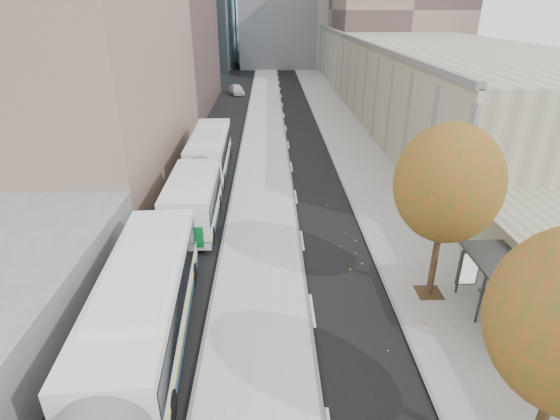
{
  "coord_description": "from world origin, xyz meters",
  "views": [
    {
      "loc": [
        -3.37,
        -2.73,
        11.57
      ],
      "look_at": [
        -2.89,
        16.61,
        2.5
      ],
      "focal_mm": 28.0,
      "sensor_mm": 36.0,
      "label": 1
    }
  ],
  "objects_px": {
    "distant_car": "(237,90)",
    "bus_near": "(116,399)",
    "bus_shelter": "(509,278)",
    "bus_far": "(204,169)"
  },
  "relations": [
    {
      "from": "bus_shelter",
      "to": "bus_far",
      "type": "relative_size",
      "value": 0.25
    },
    {
      "from": "bus_shelter",
      "to": "bus_near",
      "type": "xyz_separation_m",
      "value": [
        -13.38,
        -4.87,
        -0.48
      ]
    },
    {
      "from": "bus_shelter",
      "to": "distant_car",
      "type": "height_order",
      "value": "bus_shelter"
    },
    {
      "from": "bus_shelter",
      "to": "bus_far",
      "type": "height_order",
      "value": "bus_far"
    },
    {
      "from": "bus_near",
      "to": "bus_far",
      "type": "distance_m",
      "value": 19.15
    },
    {
      "from": "bus_far",
      "to": "distant_car",
      "type": "relative_size",
      "value": 4.3
    },
    {
      "from": "bus_shelter",
      "to": "bus_near",
      "type": "height_order",
      "value": "bus_near"
    },
    {
      "from": "bus_shelter",
      "to": "distant_car",
      "type": "xyz_separation_m",
      "value": [
        -13.68,
        50.3,
        -1.49
      ]
    },
    {
      "from": "bus_shelter",
      "to": "distant_car",
      "type": "distance_m",
      "value": 52.15
    },
    {
      "from": "distant_car",
      "to": "bus_near",
      "type": "bearing_deg",
      "value": -105.62
    }
  ]
}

